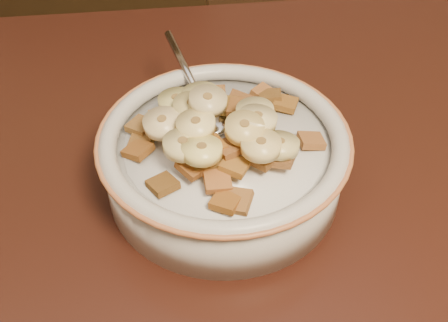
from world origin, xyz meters
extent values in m
cube|color=black|center=(0.12, 0.60, 0.53)|extent=(0.58, 0.58, 1.06)
cylinder|color=silver|center=(0.28, 0.11, 0.77)|extent=(0.20, 0.20, 0.05)
cylinder|color=silver|center=(0.28, 0.11, 0.80)|extent=(0.17, 0.17, 0.00)
ellipsoid|color=beige|center=(0.27, 0.14, 0.80)|extent=(0.05, 0.06, 0.01)
cube|color=brown|center=(0.25, 0.08, 0.81)|extent=(0.03, 0.03, 0.01)
cube|color=brown|center=(0.25, 0.14, 0.81)|extent=(0.03, 0.03, 0.01)
cube|color=brown|center=(0.21, 0.14, 0.81)|extent=(0.03, 0.03, 0.01)
cube|color=brown|center=(0.28, 0.04, 0.81)|extent=(0.03, 0.03, 0.01)
cube|color=brown|center=(0.30, 0.08, 0.81)|extent=(0.03, 0.03, 0.01)
cube|color=#915D2F|center=(0.28, 0.17, 0.81)|extent=(0.02, 0.02, 0.01)
cube|color=brown|center=(0.29, 0.14, 0.81)|extent=(0.03, 0.03, 0.01)
cube|color=#975A2D|center=(0.32, 0.17, 0.80)|extent=(0.03, 0.03, 0.01)
cube|color=#955F31|center=(0.32, 0.08, 0.81)|extent=(0.03, 0.03, 0.01)
cube|color=brown|center=(0.25, 0.14, 0.81)|extent=(0.02, 0.02, 0.01)
cube|color=brown|center=(0.27, 0.04, 0.81)|extent=(0.03, 0.03, 0.01)
cube|color=brown|center=(0.25, 0.14, 0.81)|extent=(0.02, 0.02, 0.01)
cube|color=brown|center=(0.21, 0.11, 0.80)|extent=(0.03, 0.03, 0.01)
cube|color=brown|center=(0.21, 0.13, 0.80)|extent=(0.03, 0.03, 0.01)
cube|color=#99531B|center=(0.23, 0.14, 0.81)|extent=(0.02, 0.02, 0.01)
cube|color=brown|center=(0.30, 0.14, 0.82)|extent=(0.03, 0.03, 0.01)
cube|color=#965D18|center=(0.26, 0.09, 0.82)|extent=(0.03, 0.03, 0.01)
cube|color=brown|center=(0.26, 0.08, 0.81)|extent=(0.02, 0.02, 0.01)
cube|color=brown|center=(0.30, 0.15, 0.81)|extent=(0.03, 0.03, 0.01)
cube|color=#925A2F|center=(0.28, 0.09, 0.82)|extent=(0.03, 0.03, 0.01)
cube|color=brown|center=(0.33, 0.16, 0.81)|extent=(0.02, 0.02, 0.01)
cube|color=#945226|center=(0.26, 0.06, 0.81)|extent=(0.02, 0.02, 0.01)
cube|color=brown|center=(0.25, 0.08, 0.81)|extent=(0.03, 0.03, 0.01)
cube|color=brown|center=(0.22, 0.07, 0.80)|extent=(0.03, 0.03, 0.01)
cube|color=olive|center=(0.31, 0.10, 0.81)|extent=(0.03, 0.03, 0.01)
cube|color=brown|center=(0.34, 0.15, 0.80)|extent=(0.03, 0.03, 0.01)
cube|color=brown|center=(0.35, 0.10, 0.80)|extent=(0.02, 0.02, 0.01)
cube|color=olive|center=(0.28, 0.07, 0.81)|extent=(0.03, 0.03, 0.01)
cylinder|color=#E1D77E|center=(0.24, 0.15, 0.82)|extent=(0.04, 0.04, 0.01)
cylinder|color=#FFF295|center=(0.25, 0.11, 0.83)|extent=(0.04, 0.04, 0.01)
cylinder|color=beige|center=(0.30, 0.08, 0.83)|extent=(0.03, 0.03, 0.01)
cylinder|color=#FFF49E|center=(0.26, 0.16, 0.82)|extent=(0.04, 0.04, 0.01)
cylinder|color=beige|center=(0.23, 0.12, 0.82)|extent=(0.03, 0.03, 0.02)
cylinder|color=beige|center=(0.24, 0.09, 0.83)|extent=(0.03, 0.03, 0.01)
cylinder|color=#CCBD6D|center=(0.32, 0.08, 0.82)|extent=(0.03, 0.03, 0.02)
cylinder|color=#EBD47F|center=(0.29, 0.09, 0.83)|extent=(0.04, 0.04, 0.02)
cylinder|color=beige|center=(0.27, 0.13, 0.83)|extent=(0.04, 0.04, 0.01)
cylinder|color=#CDC06B|center=(0.25, 0.14, 0.82)|extent=(0.04, 0.04, 0.01)
cylinder|color=beige|center=(0.30, 0.11, 0.83)|extent=(0.04, 0.04, 0.01)
cylinder|color=#FFF284|center=(0.26, 0.08, 0.83)|extent=(0.04, 0.04, 0.01)
cylinder|color=#CCBE76|center=(0.30, 0.12, 0.83)|extent=(0.04, 0.04, 0.01)
camera|label=1|loc=(0.22, -0.23, 1.11)|focal=45.00mm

